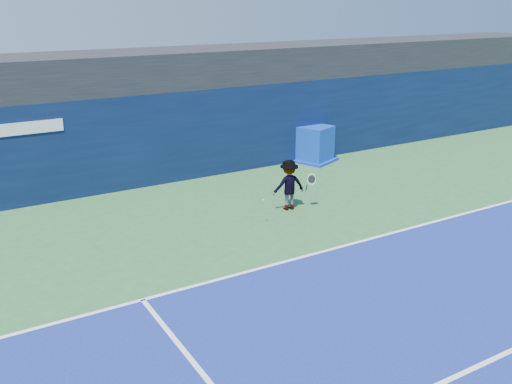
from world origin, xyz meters
TOP-DOWN VIEW (x-y plane):
  - ground at (0.00, 0.00)m, footprint 80.00×80.00m
  - baseline at (0.00, 3.00)m, footprint 24.00×0.10m
  - stadium_band at (0.00, 11.50)m, footprint 36.00×3.00m
  - back_wall_assembly at (-0.00, 10.50)m, footprint 36.00×1.03m
  - equipment_cart at (4.27, 9.77)m, footprint 1.82×1.82m
  - tennis_player at (0.53, 5.91)m, footprint 1.24×0.72m
  - tennis_ball at (-0.75, 5.23)m, footprint 0.06×0.06m

SIDE VIEW (x-z plane):
  - ground at x=0.00m, z-range 0.00..0.00m
  - baseline at x=0.00m, z-range 0.01..0.01m
  - equipment_cart at x=4.27m, z-range -0.06..1.28m
  - tennis_ball at x=-0.75m, z-range 0.69..0.75m
  - tennis_player at x=0.53m, z-range 0.00..1.48m
  - back_wall_assembly at x=0.00m, z-range 0.00..3.00m
  - stadium_band at x=0.00m, z-range 3.00..4.20m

